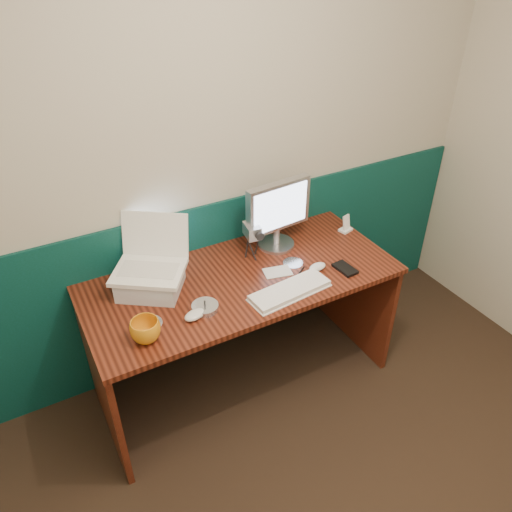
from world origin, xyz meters
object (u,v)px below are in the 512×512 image
keyboard (290,291)px  camcorder (252,243)px  desk (243,332)px  mug (146,331)px  laptop (146,250)px  monitor (277,216)px

keyboard → camcorder: 0.37m
desk → mug: 0.74m
laptop → keyboard: 0.71m
monitor → keyboard: (-0.16, -0.40, -0.18)m
laptop → mug: bearing=-77.4°
desk → keyboard: (0.15, -0.23, 0.39)m
desk → laptop: laptop is taller
keyboard → camcorder: size_ratio=2.24×
mug → camcorder: 0.78m
monitor → camcorder: size_ratio=2.09×
monitor → camcorder: 0.20m
monitor → keyboard: 0.47m
monitor → camcorder: (-0.17, -0.04, -0.10)m
mug → keyboard: bearing=-1.8°
monitor → camcorder: bearing=-172.8°
mug → camcorder: bearing=25.8°
desk → laptop: bearing=164.8°
mug → laptop: bearing=67.9°
laptop → monitor: monitor is taller
keyboard → mug: bearing=172.8°
laptop → mug: (-0.13, -0.32, -0.19)m
desk → mug: size_ratio=12.15×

